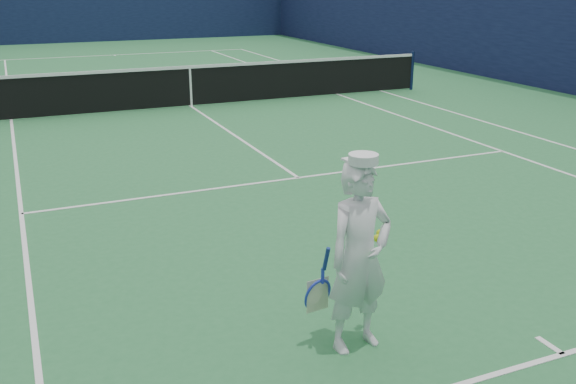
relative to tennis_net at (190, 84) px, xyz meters
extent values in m
plane|color=#2A703C|center=(0.00, 0.00, -0.55)|extent=(80.00, 80.00, 0.00)
cube|color=white|center=(0.00, 11.88, -0.55)|extent=(11.03, 0.06, 0.01)
cube|color=white|center=(0.00, -11.88, -0.55)|extent=(11.03, 0.06, 0.01)
cube|color=white|center=(5.49, 0.00, -0.55)|extent=(0.06, 23.83, 0.01)
cube|color=white|center=(-4.12, 0.00, -0.55)|extent=(0.06, 23.77, 0.01)
cube|color=white|center=(4.12, 0.00, -0.55)|extent=(0.06, 23.77, 0.01)
cube|color=white|center=(0.00, 6.40, -0.55)|extent=(8.23, 0.06, 0.01)
cube|color=white|center=(0.00, -6.40, -0.55)|extent=(8.23, 0.06, 0.01)
cube|color=white|center=(0.00, 0.00, -0.55)|extent=(0.06, 12.80, 0.01)
cube|color=white|center=(0.00, 11.73, -0.55)|extent=(0.06, 0.30, 0.01)
cube|color=white|center=(0.00, -11.73, -0.55)|extent=(0.06, 0.30, 0.01)
cube|color=#0F1538|center=(10.00, 0.00, 1.45)|extent=(0.12, 36.12, 4.00)
cylinder|color=#141E4C|center=(6.40, 0.00, -0.02)|extent=(0.09, 0.09, 1.07)
cube|color=black|center=(0.00, 0.00, -0.05)|extent=(12.79, 0.02, 0.92)
cube|color=white|center=(0.00, 0.00, 0.42)|extent=(12.79, 0.04, 0.07)
cube|color=white|center=(0.00, 0.00, -0.08)|extent=(0.05, 0.03, 0.94)
imported|color=white|center=(-1.54, -11.05, 0.28)|extent=(0.65, 0.47, 1.67)
cylinder|color=white|center=(-1.54, -11.05, 1.13)|extent=(0.24, 0.24, 0.08)
cube|color=white|center=(-1.56, -10.92, 1.10)|extent=(0.19, 0.12, 0.02)
cylinder|color=navy|center=(-1.83, -11.00, 0.30)|extent=(0.05, 0.09, 0.22)
cube|color=#2132B5|center=(-1.83, -10.95, 0.12)|extent=(0.02, 0.02, 0.14)
torus|color=#2132B5|center=(-1.84, -10.89, -0.08)|extent=(0.30, 0.14, 0.29)
cube|color=beige|center=(-1.84, -10.89, -0.08)|extent=(0.22, 0.03, 0.30)
sphere|color=#CEDC19|center=(-1.30, -10.92, 0.36)|extent=(0.07, 0.07, 0.07)
sphere|color=#CEDC19|center=(-1.25, -10.89, 0.39)|extent=(0.07, 0.07, 0.07)
camera|label=1|loc=(-4.02, -15.29, 2.50)|focal=40.00mm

